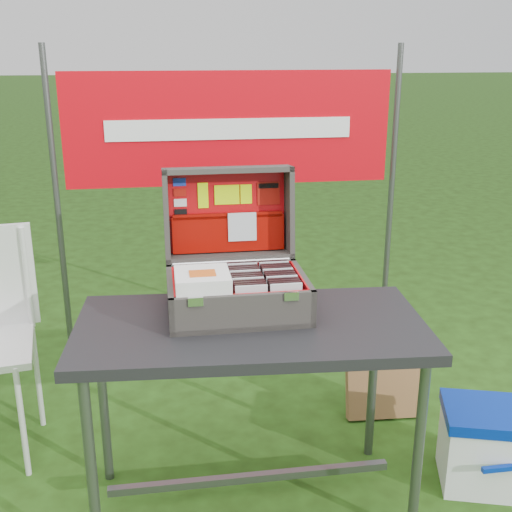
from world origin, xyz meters
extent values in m
plane|color=#1F390F|center=(0.00, 0.00, 0.00)|extent=(80.00, 80.00, 0.00)
cube|color=black|center=(-0.06, -0.02, 0.74)|extent=(1.26, 0.69, 0.04)
cylinder|color=#59595B|center=(-0.61, -0.27, 0.36)|extent=(0.04, 0.04, 0.72)
cylinder|color=#59595B|center=(0.49, -0.27, 0.36)|extent=(0.04, 0.04, 0.72)
cylinder|color=#59595B|center=(-0.61, 0.22, 0.36)|extent=(0.04, 0.04, 0.72)
cylinder|color=#59595B|center=(0.49, 0.22, 0.36)|extent=(0.04, 0.04, 0.72)
cube|color=#59595B|center=(-0.06, -0.02, 0.12)|extent=(1.07, 0.03, 0.03)
cube|color=#443F39|center=(-0.09, 0.08, 0.77)|extent=(0.50, 0.36, 0.02)
cube|color=#443F39|center=(-0.09, -0.09, 0.83)|extent=(0.50, 0.02, 0.13)
cube|color=#443F39|center=(-0.09, 0.24, 0.83)|extent=(0.50, 0.02, 0.13)
cube|color=#443F39|center=(-0.33, 0.08, 0.83)|extent=(0.02, 0.36, 0.13)
cube|color=#443F39|center=(0.15, 0.08, 0.83)|extent=(0.02, 0.36, 0.13)
cube|color=red|center=(-0.09, 0.08, 0.79)|extent=(0.46, 0.32, 0.01)
cube|color=silver|center=(-0.25, -0.10, 0.89)|extent=(0.05, 0.01, 0.03)
cube|color=silver|center=(0.07, -0.10, 0.89)|extent=(0.05, 0.01, 0.03)
cylinder|color=silver|center=(-0.09, 0.25, 0.90)|extent=(0.45, 0.02, 0.02)
cube|color=#443F39|center=(-0.09, 0.40, 1.06)|extent=(0.50, 0.06, 0.36)
cube|color=#443F39|center=(-0.09, 0.36, 1.23)|extent=(0.50, 0.13, 0.03)
cube|color=#443F39|center=(-0.09, 0.32, 0.90)|extent=(0.50, 0.13, 0.03)
cube|color=#443F39|center=(-0.33, 0.34, 1.07)|extent=(0.02, 0.17, 0.37)
cube|color=#443F39|center=(0.15, 0.34, 1.07)|extent=(0.02, 0.17, 0.37)
cube|color=red|center=(-0.09, 0.38, 1.06)|extent=(0.46, 0.04, 0.31)
cube|color=red|center=(-0.09, -0.08, 0.84)|extent=(0.46, 0.01, 0.11)
cube|color=red|center=(-0.09, 0.23, 0.84)|extent=(0.46, 0.01, 0.11)
cube|color=red|center=(-0.32, 0.08, 0.84)|extent=(0.01, 0.32, 0.11)
cube|color=red|center=(0.13, 0.08, 0.84)|extent=(0.01, 0.32, 0.11)
cube|color=#830702|center=(-0.09, 0.36, 0.98)|extent=(0.44, 0.05, 0.15)
cube|color=#830702|center=(-0.09, 0.36, 1.05)|extent=(0.43, 0.02, 0.02)
cube|color=silver|center=(-0.04, 0.34, 1.01)|extent=(0.11, 0.02, 0.11)
cube|color=#1933B2|center=(-0.28, 0.39, 1.19)|extent=(0.05, 0.01, 0.03)
cube|color=#A6120A|center=(-0.28, 0.39, 1.15)|extent=(0.05, 0.01, 0.03)
cube|color=white|center=(-0.28, 0.38, 1.11)|extent=(0.05, 0.01, 0.03)
cube|color=black|center=(-0.28, 0.38, 1.07)|extent=(0.05, 0.01, 0.03)
cube|color=#CCFB03|center=(-0.19, 0.39, 1.13)|extent=(0.04, 0.01, 0.10)
cube|color=#CCFB03|center=(-0.09, 0.39, 1.13)|extent=(0.10, 0.01, 0.08)
cube|color=#CCFB03|center=(-0.02, 0.39, 1.13)|extent=(0.04, 0.01, 0.08)
cube|color=#A6120A|center=(0.07, 0.39, 1.13)|extent=(0.09, 0.01, 0.09)
cube|color=black|center=(0.07, 0.39, 1.16)|extent=(0.08, 0.01, 0.02)
cube|color=silver|center=(-0.06, -0.06, 0.85)|extent=(0.11, 0.01, 0.13)
cube|color=black|center=(-0.06, -0.04, 0.85)|extent=(0.11, 0.01, 0.13)
cube|color=black|center=(-0.06, -0.02, 0.85)|extent=(0.11, 0.01, 0.13)
cube|color=black|center=(-0.06, 0.00, 0.85)|extent=(0.11, 0.01, 0.13)
cube|color=silver|center=(-0.06, 0.02, 0.85)|extent=(0.11, 0.01, 0.13)
cube|color=black|center=(-0.06, 0.04, 0.85)|extent=(0.11, 0.01, 0.13)
cube|color=black|center=(-0.06, 0.06, 0.85)|extent=(0.11, 0.01, 0.13)
cube|color=black|center=(-0.06, 0.08, 0.85)|extent=(0.11, 0.01, 0.13)
cube|color=silver|center=(-0.06, 0.10, 0.85)|extent=(0.11, 0.01, 0.13)
cube|color=black|center=(-0.06, 0.12, 0.85)|extent=(0.11, 0.01, 0.13)
cube|color=black|center=(-0.06, 0.14, 0.85)|extent=(0.11, 0.01, 0.13)
cube|color=black|center=(-0.06, 0.16, 0.85)|extent=(0.11, 0.01, 0.13)
cube|color=silver|center=(-0.06, 0.18, 0.85)|extent=(0.11, 0.01, 0.13)
cube|color=black|center=(-0.06, 0.20, 0.85)|extent=(0.11, 0.01, 0.13)
cube|color=silver|center=(0.06, -0.06, 0.85)|extent=(0.11, 0.01, 0.13)
cube|color=black|center=(0.06, -0.04, 0.85)|extent=(0.11, 0.01, 0.13)
cube|color=black|center=(0.06, -0.02, 0.85)|extent=(0.11, 0.01, 0.13)
cube|color=black|center=(0.06, 0.00, 0.85)|extent=(0.11, 0.01, 0.13)
cube|color=silver|center=(0.06, 0.02, 0.85)|extent=(0.11, 0.01, 0.13)
cube|color=black|center=(0.06, 0.04, 0.85)|extent=(0.11, 0.01, 0.13)
cube|color=black|center=(0.06, 0.06, 0.85)|extent=(0.11, 0.01, 0.13)
cube|color=black|center=(0.06, 0.08, 0.85)|extent=(0.11, 0.01, 0.13)
cube|color=silver|center=(0.06, 0.10, 0.85)|extent=(0.11, 0.01, 0.13)
cube|color=black|center=(0.06, 0.12, 0.85)|extent=(0.11, 0.01, 0.13)
cube|color=black|center=(0.06, 0.14, 0.85)|extent=(0.11, 0.01, 0.13)
cube|color=black|center=(0.06, 0.16, 0.85)|extent=(0.11, 0.01, 0.13)
cube|color=silver|center=(0.06, 0.18, 0.85)|extent=(0.11, 0.01, 0.13)
cube|color=black|center=(0.06, 0.20, 0.85)|extent=(0.11, 0.01, 0.13)
cube|color=white|center=(-0.22, 0.01, 0.90)|extent=(0.19, 0.19, 0.00)
cube|color=white|center=(-0.22, 0.01, 0.90)|extent=(0.19, 0.19, 0.00)
cube|color=white|center=(-0.22, 0.01, 0.91)|extent=(0.19, 0.19, 0.00)
cube|color=white|center=(-0.22, 0.01, 0.91)|extent=(0.19, 0.19, 0.00)
cube|color=white|center=(-0.22, 0.01, 0.92)|extent=(0.19, 0.19, 0.00)
cube|color=white|center=(-0.22, 0.01, 0.92)|extent=(0.19, 0.19, 0.00)
cube|color=white|center=(-0.22, 0.01, 0.93)|extent=(0.19, 0.19, 0.00)
cube|color=white|center=(-0.22, 0.01, 0.93)|extent=(0.19, 0.19, 0.00)
cube|color=white|center=(-0.22, 0.01, 0.94)|extent=(0.19, 0.19, 0.00)
cube|color=white|center=(-0.22, 0.01, 0.94)|extent=(0.19, 0.19, 0.00)
cube|color=#D85919|center=(-0.22, 0.00, 0.95)|extent=(0.09, 0.07, 0.00)
cube|color=white|center=(0.90, -0.04, 0.14)|extent=(0.43, 0.37, 0.29)
cube|color=#042491|center=(0.90, -0.04, 0.31)|extent=(0.45, 0.39, 0.05)
cube|color=#042491|center=(0.90, -0.19, 0.18)|extent=(0.23, 0.02, 0.02)
cylinder|color=silver|center=(-0.94, 0.29, 0.25)|extent=(0.02, 0.02, 0.49)
cylinder|color=silver|center=(-0.94, 0.67, 0.25)|extent=(0.02, 0.02, 0.49)
cylinder|color=silver|center=(-0.94, 0.69, 0.72)|extent=(0.02, 0.02, 0.46)
cube|color=#8F5E3A|center=(0.65, 0.52, 0.18)|extent=(0.35, 0.16, 0.37)
cylinder|color=#59595B|center=(-0.85, 1.10, 0.85)|extent=(0.03, 0.03, 1.70)
cylinder|color=#59595B|center=(0.85, 1.10, 0.85)|extent=(0.03, 0.03, 1.70)
cube|color=#C1040F|center=(0.00, 1.09, 1.30)|extent=(1.60, 0.02, 0.55)
cube|color=white|center=(0.00, 1.08, 1.30)|extent=(1.20, 0.00, 0.10)
camera|label=1|loc=(-0.35, -2.06, 1.68)|focal=45.00mm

